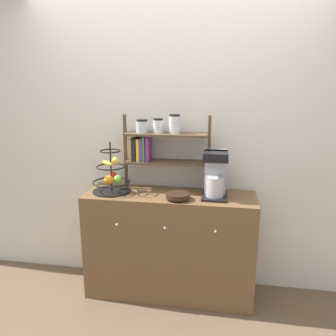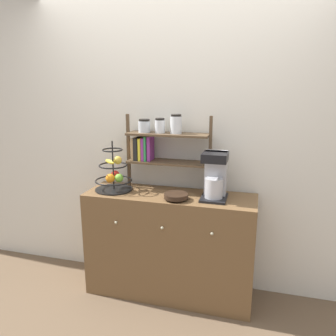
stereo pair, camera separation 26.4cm
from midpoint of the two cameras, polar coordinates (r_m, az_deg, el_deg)
ground_plane at (r=2.93m, az=1.86°, el=-23.09°), size 12.00×12.00×0.00m
wall_back at (r=2.85m, az=4.38°, el=4.54°), size 7.00×0.05×2.60m
sideboard at (r=2.87m, az=3.00°, el=-13.27°), size 1.40×0.46×0.90m
coffee_maker at (r=2.60m, az=11.09°, el=-1.25°), size 0.20×0.26×0.37m
fruit_stand at (r=2.79m, az=-6.76°, el=-1.25°), size 0.32×0.32×0.42m
wooden_bowl at (r=2.56m, az=4.37°, el=-4.95°), size 0.19×0.19×0.05m
shelf_hutch at (r=2.74m, az=1.04°, el=4.39°), size 0.73×0.20×0.64m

